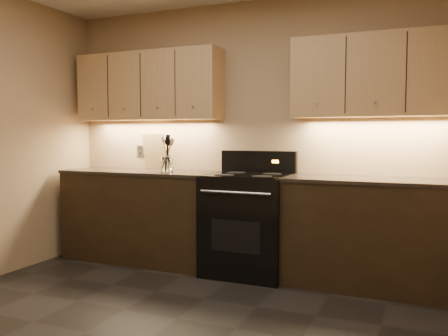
# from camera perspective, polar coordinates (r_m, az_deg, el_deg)

# --- Properties ---
(wall_back) EXTENTS (4.00, 0.04, 2.60)m
(wall_back) POSITION_cam_1_polar(r_m,az_deg,el_deg) (4.70, 3.44, 4.06)
(wall_back) COLOR tan
(wall_back) RESTS_ON ground
(counter_left) EXTENTS (1.62, 0.62, 0.93)m
(counter_left) POSITION_cam_1_polar(r_m,az_deg,el_deg) (4.99, -9.84, -5.63)
(counter_left) COLOR black
(counter_left) RESTS_ON ground
(counter_right) EXTENTS (1.46, 0.62, 0.93)m
(counter_right) POSITION_cam_1_polar(r_m,az_deg,el_deg) (4.22, 17.35, -7.50)
(counter_right) COLOR black
(counter_right) RESTS_ON ground
(stove) EXTENTS (0.76, 0.68, 1.14)m
(stove) POSITION_cam_1_polar(r_m,az_deg,el_deg) (4.45, 2.98, -6.58)
(stove) COLOR black
(stove) RESTS_ON ground
(upper_cab_left) EXTENTS (1.60, 0.30, 0.70)m
(upper_cab_left) POSITION_cam_1_polar(r_m,az_deg,el_deg) (5.07, -9.09, 9.67)
(upper_cab_left) COLOR tan
(upper_cab_left) RESTS_ON wall_back
(upper_cab_right) EXTENTS (1.44, 0.30, 0.70)m
(upper_cab_right) POSITION_cam_1_polar(r_m,az_deg,el_deg) (4.32, 17.93, 10.53)
(upper_cab_right) COLOR tan
(upper_cab_right) RESTS_ON wall_back
(outlet_plate) EXTENTS (0.08, 0.01, 0.12)m
(outlet_plate) POSITION_cam_1_polar(r_m,az_deg,el_deg) (5.28, -10.02, 2.04)
(outlet_plate) COLOR #B2B5BA
(outlet_plate) RESTS_ON wall_back
(utensil_crock) EXTENTS (0.13, 0.13, 0.15)m
(utensil_crock) POSITION_cam_1_polar(r_m,az_deg,el_deg) (4.65, -6.88, 0.30)
(utensil_crock) COLOR white
(utensil_crock) RESTS_ON counter_left
(cutting_board) EXTENTS (0.32, 0.12, 0.39)m
(cutting_board) POSITION_cam_1_polar(r_m,az_deg,el_deg) (5.13, -8.27, 2.03)
(cutting_board) COLOR #D2B971
(cutting_board) RESTS_ON counter_left
(wooden_spoon) EXTENTS (0.13, 0.15, 0.33)m
(wooden_spoon) POSITION_cam_1_polar(r_m,az_deg,el_deg) (4.65, -7.41, 1.68)
(wooden_spoon) COLOR #D2B971
(wooden_spoon) RESTS_ON utensil_crock
(black_spoon) EXTENTS (0.09, 0.13, 0.34)m
(black_spoon) POSITION_cam_1_polar(r_m,az_deg,el_deg) (4.67, -6.69, 1.71)
(black_spoon) COLOR black
(black_spoon) RESTS_ON utensil_crock
(black_turner) EXTENTS (0.13, 0.20, 0.39)m
(black_turner) POSITION_cam_1_polar(r_m,az_deg,el_deg) (4.63, -7.03, 1.97)
(black_turner) COLOR black
(black_turner) RESTS_ON utensil_crock
(steel_spatula) EXTENTS (0.20, 0.14, 0.36)m
(steel_spatula) POSITION_cam_1_polar(r_m,az_deg,el_deg) (4.63, -6.57, 1.84)
(steel_spatula) COLOR silver
(steel_spatula) RESTS_ON utensil_crock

